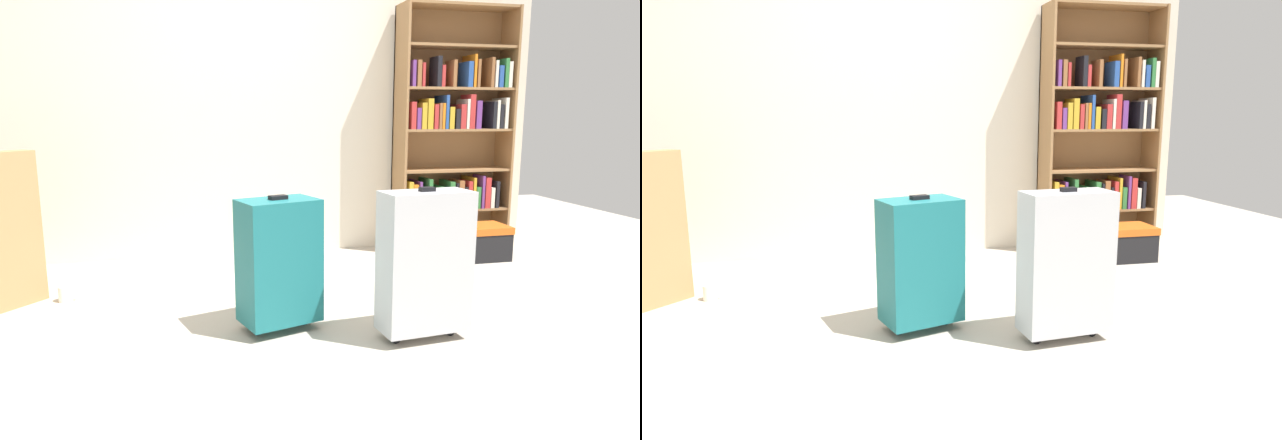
% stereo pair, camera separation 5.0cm
% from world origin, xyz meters
% --- Properties ---
extents(ground_plane, '(8.38, 8.38, 0.00)m').
position_xyz_m(ground_plane, '(0.00, 0.00, 0.00)').
color(ground_plane, '#B2A899').
extents(back_wall, '(4.79, 0.10, 2.60)m').
position_xyz_m(back_wall, '(0.00, 1.85, 1.30)').
color(back_wall, beige).
rests_on(back_wall, ground).
extents(bookshelf, '(0.94, 0.29, 1.94)m').
position_xyz_m(bookshelf, '(1.65, 1.65, 0.95)').
color(bookshelf, olive).
rests_on(bookshelf, ground).
extents(mug, '(0.12, 0.08, 0.10)m').
position_xyz_m(mug, '(-1.19, 0.90, 0.05)').
color(mug, white).
rests_on(mug, ground).
extents(storage_box, '(0.43, 0.31, 0.26)m').
position_xyz_m(storage_box, '(1.71, 1.24, 0.14)').
color(storage_box, black).
rests_on(storage_box, ground).
extents(suitcase_silver, '(0.46, 0.24, 0.76)m').
position_xyz_m(suitcase_silver, '(0.66, -0.10, 0.40)').
color(suitcase_silver, '#B7BABF').
rests_on(suitcase_silver, ground).
extents(suitcase_teal, '(0.45, 0.36, 0.71)m').
position_xyz_m(suitcase_teal, '(-0.01, 0.18, 0.37)').
color(suitcase_teal, '#19666B').
rests_on(suitcase_teal, ground).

